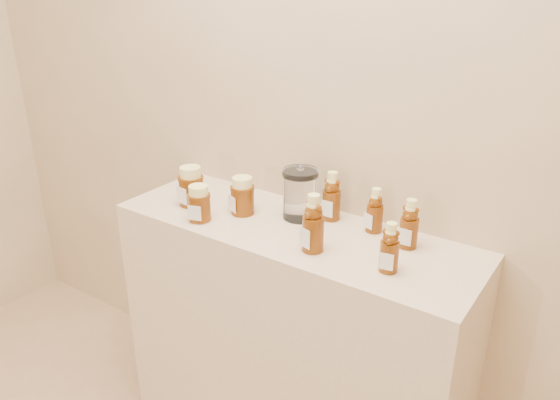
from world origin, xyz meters
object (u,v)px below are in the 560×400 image
Objects in this scene: display_table at (291,343)px; honey_jar_left at (191,186)px; glass_canister at (300,192)px; bear_bottle_back_left at (332,193)px; bear_bottle_front_left at (313,219)px.

honey_jar_left is at bearing -173.39° from display_table.
bear_bottle_back_left is at bearing 28.85° from glass_canister.
display_table is 6.64× the size of glass_canister.
glass_canister is (-0.09, -0.05, -0.00)m from bear_bottle_back_left.
bear_bottle_back_left is (0.07, 0.13, 0.54)m from display_table.
glass_canister is (-0.02, 0.08, 0.54)m from display_table.
display_table is 8.70× the size of honey_jar_left.
display_table is 0.55m from glass_canister.
bear_bottle_back_left is 1.33× the size of honey_jar_left.
bear_bottle_front_left is at bearing 2.64° from honey_jar_left.
bear_bottle_front_left reaches higher than bear_bottle_back_left.
bear_bottle_front_left is 0.52m from honey_jar_left.
honey_jar_left is (-0.38, -0.04, 0.52)m from display_table.
bear_bottle_back_left is 0.10m from glass_canister.
bear_bottle_back_left is at bearing 122.72° from bear_bottle_front_left.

